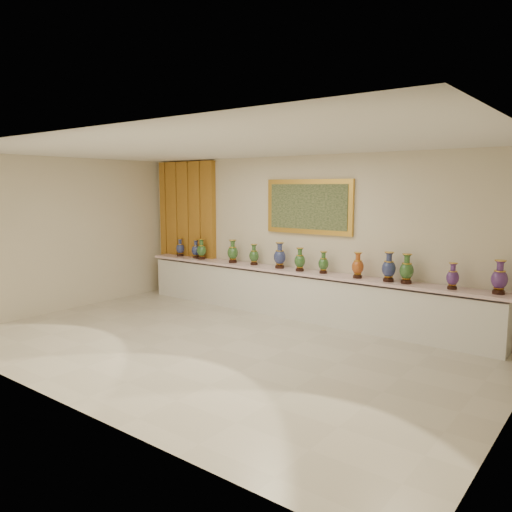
{
  "coord_description": "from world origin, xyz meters",
  "views": [
    {
      "loc": [
        4.91,
        -5.42,
        2.43
      ],
      "look_at": [
        -0.54,
        1.7,
        1.18
      ],
      "focal_mm": 35.0,
      "sensor_mm": 36.0,
      "label": 1
    }
  ],
  "objects_px": {
    "vase_1": "(196,250)",
    "vase_2": "(202,250)",
    "vase_0": "(180,248)",
    "counter": "(297,295)"
  },
  "relations": [
    {
      "from": "vase_0",
      "to": "vase_2",
      "type": "relative_size",
      "value": 0.9
    },
    {
      "from": "vase_1",
      "to": "vase_2",
      "type": "bearing_deg",
      "value": -7.42
    },
    {
      "from": "vase_1",
      "to": "vase_2",
      "type": "xyz_separation_m",
      "value": [
        0.19,
        -0.02,
        0.01
      ]
    },
    {
      "from": "vase_1",
      "to": "counter",
      "type": "bearing_deg",
      "value": 0.67
    },
    {
      "from": "counter",
      "to": "vase_2",
      "type": "distance_m",
      "value": 2.48
    },
    {
      "from": "vase_0",
      "to": "vase_1",
      "type": "height_order",
      "value": "vase_1"
    },
    {
      "from": "counter",
      "to": "vase_2",
      "type": "relative_size",
      "value": 16.74
    },
    {
      "from": "vase_1",
      "to": "vase_2",
      "type": "distance_m",
      "value": 0.19
    },
    {
      "from": "counter",
      "to": "vase_0",
      "type": "distance_m",
      "value": 3.17
    },
    {
      "from": "vase_1",
      "to": "vase_2",
      "type": "relative_size",
      "value": 0.93
    }
  ]
}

